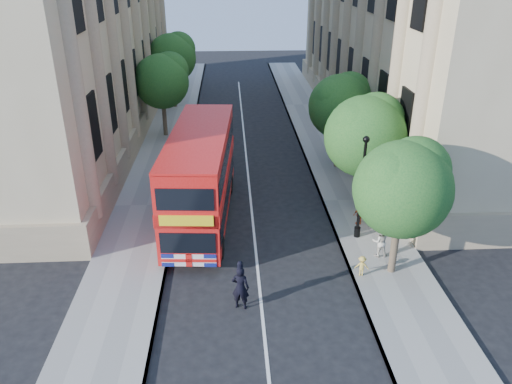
{
  "coord_description": "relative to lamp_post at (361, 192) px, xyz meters",
  "views": [
    {
      "loc": [
        -1.08,
        -14.82,
        12.52
      ],
      "look_at": [
        0.1,
        6.72,
        2.3
      ],
      "focal_mm": 35.0,
      "sensor_mm": 36.0,
      "label": 1
    }
  ],
  "objects": [
    {
      "name": "pavement_left",
      "position": [
        -10.75,
        4.0,
        -2.45
      ],
      "size": [
        3.5,
        80.0,
        0.12
      ],
      "primitive_type": "cube",
      "color": "gray",
      "rests_on": "ground"
    },
    {
      "name": "woman_pedestrian",
      "position": [
        0.58,
        -1.78,
        -1.64
      ],
      "size": [
        0.76,
        0.61,
        1.51
      ],
      "primitive_type": "imported",
      "rotation": [
        0.0,
        0.0,
        3.09
      ],
      "color": "beige",
      "rests_on": "pavement_right"
    },
    {
      "name": "box_van",
      "position": [
        -7.45,
        9.37,
        -1.19
      ],
      "size": [
        2.22,
        4.84,
        2.7
      ],
      "rotation": [
        0.0,
        0.0,
        -0.07
      ],
      "color": "black",
      "rests_on": "ground"
    },
    {
      "name": "building_right",
      "position": [
        8.8,
        18.0,
        6.49
      ],
      "size": [
        12.0,
        38.0,
        18.0
      ],
      "primitive_type": "cube",
      "color": "tan",
      "rests_on": "ground"
    },
    {
      "name": "tree_left_far",
      "position": [
        -10.96,
        16.03,
        1.93
      ],
      "size": [
        4.0,
        4.0,
        6.3
      ],
      "color": "#473828",
      "rests_on": "ground"
    },
    {
      "name": "tree_left_back",
      "position": [
        -10.96,
        24.03,
        2.2
      ],
      "size": [
        4.2,
        4.2,
        6.65
      ],
      "color": "#473828",
      "rests_on": "ground"
    },
    {
      "name": "double_decker_bus",
      "position": [
        -7.6,
        2.32,
        0.09
      ],
      "size": [
        3.39,
        10.35,
        4.71
      ],
      "rotation": [
        0.0,
        0.0,
        -0.07
      ],
      "color": "red",
      "rests_on": "ground"
    },
    {
      "name": "tree_right_far",
      "position": [
        0.84,
        9.03,
        1.8
      ],
      "size": [
        4.0,
        4.0,
        6.15
      ],
      "color": "#473828",
      "rests_on": "ground"
    },
    {
      "name": "pavement_right",
      "position": [
        0.75,
        4.0,
        -2.45
      ],
      "size": [
        3.5,
        80.0,
        0.12
      ],
      "primitive_type": "cube",
      "color": "gray",
      "rests_on": "ground"
    },
    {
      "name": "child_a",
      "position": [
        0.39,
        1.2,
        -1.81
      ],
      "size": [
        0.72,
        0.43,
        1.16
      ],
      "primitive_type": "imported",
      "rotation": [
        0.0,
        0.0,
        3.37
      ],
      "color": "#D35425",
      "rests_on": "pavement_right"
    },
    {
      "name": "child_b",
      "position": [
        -0.6,
        -3.26,
        -1.93
      ],
      "size": [
        0.65,
        0.46,
        0.93
      ],
      "primitive_type": "imported",
      "rotation": [
        0.0,
        0.0,
        2.94
      ],
      "color": "gold",
      "rests_on": "pavement_right"
    },
    {
      "name": "building_left",
      "position": [
        -18.8,
        18.0,
        6.49
      ],
      "size": [
        12.0,
        38.0,
        18.0
      ],
      "primitive_type": "cube",
      "color": "tan",
      "rests_on": "ground"
    },
    {
      "name": "police_constable",
      "position": [
        -5.82,
        -5.0,
        -1.57
      ],
      "size": [
        0.78,
        0.61,
        1.88
      ],
      "primitive_type": "imported",
      "rotation": [
        0.0,
        0.0,
        2.89
      ],
      "color": "black",
      "rests_on": "ground"
    },
    {
      "name": "ground",
      "position": [
        -5.0,
        -6.0,
        -2.51
      ],
      "size": [
        120.0,
        120.0,
        0.0
      ],
      "primitive_type": "plane",
      "color": "black",
      "rests_on": "ground"
    },
    {
      "name": "tree_right_near",
      "position": [
        0.84,
        -2.97,
        1.74
      ],
      "size": [
        4.0,
        4.0,
        6.08
      ],
      "color": "#473828",
      "rests_on": "ground"
    },
    {
      "name": "lamp_post",
      "position": [
        0.0,
        0.0,
        0.0
      ],
      "size": [
        0.32,
        0.32,
        5.16
      ],
      "color": "black",
      "rests_on": "pavement_right"
    },
    {
      "name": "tree_right_mid",
      "position": [
        0.84,
        3.03,
        1.93
      ],
      "size": [
        4.2,
        4.2,
        6.37
      ],
      "color": "#473828",
      "rests_on": "ground"
    }
  ]
}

